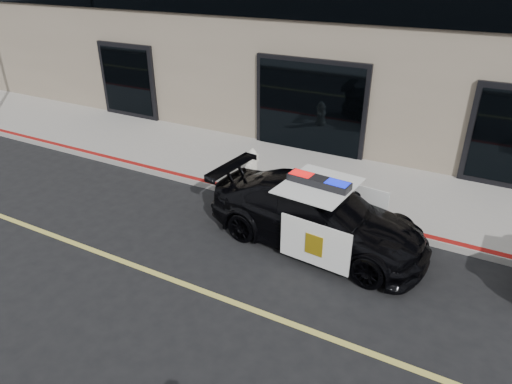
% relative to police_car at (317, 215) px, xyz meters
% --- Properties ---
extents(ground, '(120.00, 120.00, 0.00)m').
position_rel_police_car_xyz_m(ground, '(-1.05, -2.45, -0.68)').
color(ground, black).
rests_on(ground, ground).
extents(sidewalk_n, '(60.00, 3.50, 0.15)m').
position_rel_police_car_xyz_m(sidewalk_n, '(-1.05, 2.80, -0.60)').
color(sidewalk_n, gray).
rests_on(sidewalk_n, ground).
extents(police_car, '(2.72, 4.95, 1.51)m').
position_rel_police_car_xyz_m(police_car, '(0.00, 0.00, 0.00)').
color(police_car, black).
rests_on(police_car, ground).
extents(fire_hydrant, '(0.37, 0.52, 0.82)m').
position_rel_police_car_xyz_m(fire_hydrant, '(-2.56, 1.93, -0.14)').
color(fire_hydrant, silver).
rests_on(fire_hydrant, sidewalk_n).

